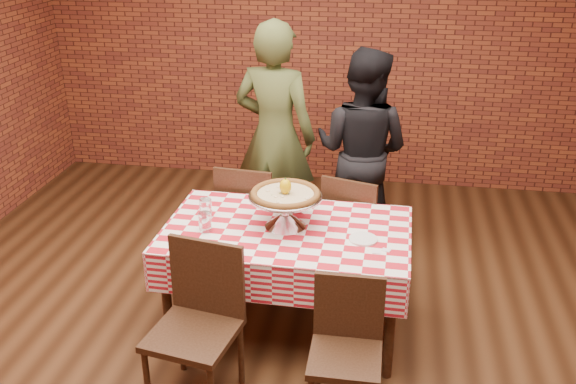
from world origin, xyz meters
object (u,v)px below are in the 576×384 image
(pizza, at_px, (285,195))
(water_glass_right, at_px, (206,208))
(chair_near_right, at_px, (345,361))
(chair_far_left, at_px, (252,216))
(diner_olive, at_px, (275,136))
(diner_black, at_px, (362,151))
(pizza_stand, at_px, (285,211))
(chair_far_right, at_px, (356,227))
(chair_near_left, at_px, (193,332))
(table, at_px, (287,280))
(water_glass_left, at_px, (205,222))
(condiment_caddy, at_px, (299,202))

(pizza, xyz_separation_m, water_glass_right, (-0.54, 0.04, -0.16))
(chair_near_right, relative_size, chair_far_left, 0.94)
(water_glass_right, bearing_deg, diner_olive, 77.74)
(pizza, relative_size, diner_black, 0.26)
(pizza_stand, xyz_separation_m, chair_far_right, (0.42, 0.67, -0.42))
(chair_far_left, xyz_separation_m, chair_far_right, (0.80, -0.03, -0.01))
(pizza_stand, bearing_deg, pizza, 0.00)
(chair_far_right, relative_size, diner_black, 0.53)
(chair_far_right, height_order, diner_olive, diner_olive)
(chair_near_left, distance_m, chair_near_right, 0.86)
(table, relative_size, chair_near_right, 1.81)
(chair_near_right, bearing_deg, chair_far_left, 118.18)
(pizza_stand, relative_size, chair_near_left, 0.51)
(water_glass_left, height_order, water_glass_right, same)
(pizza, xyz_separation_m, chair_far_right, (0.42, 0.67, -0.53))
(diner_olive, bearing_deg, chair_near_left, 99.34)
(chair_near_right, bearing_deg, condiment_caddy, 110.33)
(pizza_stand, distance_m, water_glass_right, 0.54)
(pizza_stand, xyz_separation_m, chair_near_right, (0.47, -0.87, -0.44))
(table, relative_size, pizza, 3.53)
(table, distance_m, pizza, 0.60)
(chair_near_right, bearing_deg, chair_far_right, 91.45)
(water_glass_left, relative_size, diner_olive, 0.07)
(table, relative_size, chair_far_right, 1.73)
(chair_near_left, xyz_separation_m, chair_far_right, (0.81, 1.47, -0.02))
(pizza_stand, xyz_separation_m, diner_olive, (-0.29, 1.20, 0.07))
(table, bearing_deg, diner_black, 72.73)
(chair_far_right, distance_m, diner_black, 0.70)
(pizza, bearing_deg, diner_black, 71.66)
(chair_near_right, bearing_deg, water_glass_right, 137.65)
(chair_far_left, bearing_deg, chair_far_right, -176.99)
(chair_near_left, xyz_separation_m, chair_far_left, (0.01, 1.50, -0.01))
(chair_far_left, bearing_deg, chair_near_right, 123.65)
(table, height_order, chair_near_right, chair_near_right)
(table, xyz_separation_m, diner_olive, (-0.30, 1.23, 0.56))
(chair_near_right, bearing_deg, pizza, 117.99)
(pizza, height_order, water_glass_left, pizza)
(condiment_caddy, height_order, chair_far_left, chair_far_left)
(pizza, height_order, condiment_caddy, pizza)
(table, bearing_deg, chair_near_right, -61.54)
(condiment_caddy, height_order, diner_black, diner_black)
(water_glass_right, distance_m, chair_far_right, 1.21)
(diner_olive, distance_m, diner_black, 0.71)
(water_glass_right, height_order, chair_near_left, chair_near_left)
(water_glass_right, xyz_separation_m, diner_black, (0.95, 1.21, 0.02))
(water_glass_right, relative_size, chair_near_left, 0.14)
(chair_near_right, bearing_deg, water_glass_left, 142.96)
(water_glass_right, distance_m, chair_near_right, 1.41)
(pizza, xyz_separation_m, chair_far_left, (-0.38, 0.70, -0.52))
(diner_olive, height_order, diner_black, diner_olive)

